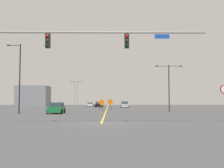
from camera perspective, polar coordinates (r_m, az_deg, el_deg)
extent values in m
plane|color=#444447|center=(19.59, -2.32, -8.46)|extent=(192.32, 192.32, 0.00)
cube|color=yellow|center=(72.95, -0.94, -4.94)|extent=(0.16, 106.84, 0.01)
cylinder|color=gray|center=(20.23, -5.28, 10.91)|extent=(17.54, 0.14, 0.14)
cube|color=black|center=(20.53, -13.55, 8.93)|extent=(0.34, 0.32, 1.05)
sphere|color=red|center=(20.45, -13.64, 9.99)|extent=(0.22, 0.22, 0.22)
sphere|color=#3C3106|center=(20.37, -13.66, 9.03)|extent=(0.22, 0.22, 0.22)
sphere|color=black|center=(20.30, -13.67, 8.07)|extent=(0.22, 0.22, 0.22)
cube|color=black|center=(20.05, 3.17, 9.14)|extent=(0.34, 0.32, 1.05)
sphere|color=red|center=(19.96, 3.20, 10.23)|extent=(0.22, 0.22, 0.22)
sphere|color=#3C3106|center=(19.88, 3.20, 9.25)|extent=(0.22, 0.22, 0.22)
sphere|color=black|center=(19.81, 3.21, 8.26)|extent=(0.22, 0.22, 0.22)
cube|color=#1447B7|center=(20.46, 10.64, 9.96)|extent=(1.10, 0.03, 0.32)
cylinder|color=gray|center=(92.37, -7.38, -2.00)|extent=(0.16, 0.16, 8.51)
cylinder|color=gray|center=(92.67, -7.79, 0.53)|extent=(1.40, 0.08, 0.08)
cube|color=#262628|center=(92.76, -8.22, 0.53)|extent=(0.44, 0.24, 0.14)
cylinder|color=gray|center=(92.50, -6.93, 0.53)|extent=(1.40, 0.08, 0.08)
cube|color=#262628|center=(92.42, -6.50, 0.53)|extent=(0.44, 0.24, 0.14)
cylinder|color=black|center=(36.67, -19.12, 1.08)|extent=(0.16, 0.16, 9.08)
cylinder|color=black|center=(37.52, -20.09, 7.77)|extent=(1.53, 0.08, 0.08)
cube|color=#262628|center=(37.78, -21.19, 7.72)|extent=(0.44, 0.24, 0.14)
cylinder|color=black|center=(43.16, 12.09, -0.88)|extent=(0.16, 0.16, 7.34)
cylinder|color=black|center=(43.27, 10.77, 3.77)|extent=(1.94, 0.08, 0.08)
cube|color=#262628|center=(43.09, 9.50, 3.79)|extent=(0.44, 0.24, 0.14)
cylinder|color=black|center=(43.69, 13.27, 3.73)|extent=(1.94, 0.08, 0.08)
cube|color=#262628|center=(43.93, 14.50, 3.71)|extent=(0.44, 0.24, 0.14)
cylinder|color=gray|center=(90.48, -7.92, -2.03)|extent=(0.16, 0.16, 8.30)
cylinder|color=gray|center=(90.77, -8.31, 0.50)|extent=(1.31, 0.08, 0.08)
cube|color=#262628|center=(90.86, -8.72, 0.50)|extent=(0.44, 0.24, 0.14)
cylinder|color=gray|center=(90.59, -7.49, 0.50)|extent=(1.31, 0.08, 0.08)
cube|color=#262628|center=(90.52, -7.07, 0.50)|extent=(0.44, 0.24, 0.14)
cube|color=orange|center=(51.51, -0.39, -3.86)|extent=(1.30, 0.32, 1.32)
cylinder|color=black|center=(51.58, -0.67, -5.05)|extent=(0.05, 0.05, 0.77)
cylinder|color=black|center=(51.47, -0.11, -5.05)|extent=(0.05, 0.05, 0.77)
cube|color=orange|center=(45.75, -2.27, -3.94)|extent=(1.21, 0.34, 1.24)
cylinder|color=black|center=(45.71, -2.57, -5.22)|extent=(0.05, 0.05, 0.77)
cylinder|color=black|center=(45.81, -1.98, -5.22)|extent=(0.05, 0.05, 0.77)
cube|color=white|center=(83.22, -4.68, -4.47)|extent=(1.84, 4.14, 0.56)
cube|color=#333D47|center=(83.42, -4.67, -4.12)|extent=(1.63, 2.06, 0.46)
cylinder|color=black|center=(81.85, -5.37, -4.56)|extent=(0.23, 0.64, 0.64)
cylinder|color=black|center=(81.74, -4.11, -4.57)|extent=(0.23, 0.64, 0.64)
cylinder|color=black|center=(84.72, -5.22, -4.53)|extent=(0.23, 0.64, 0.64)
cylinder|color=black|center=(84.61, -4.02, -4.54)|extent=(0.23, 0.64, 0.64)
cube|color=black|center=(71.40, -2.81, -4.57)|extent=(1.92, 4.12, 0.67)
cube|color=#333D47|center=(71.59, -2.80, -4.04)|extent=(1.70, 2.13, 0.63)
cylinder|color=black|center=(70.03, -3.64, -4.73)|extent=(0.23, 0.64, 0.64)
cylinder|color=black|center=(69.92, -2.13, -4.74)|extent=(0.23, 0.64, 0.64)
cylinder|color=black|center=(72.89, -3.47, -4.69)|extent=(0.23, 0.64, 0.64)
cylinder|color=black|center=(72.78, -2.02, -4.69)|extent=(0.23, 0.64, 0.64)
cube|color=#196B38|center=(35.94, -11.79, -5.34)|extent=(1.86, 4.01, 0.75)
cube|color=#333D47|center=(36.12, -11.72, -4.30)|extent=(1.62, 2.05, 0.55)
cylinder|color=black|center=(34.74, -13.58, -5.73)|extent=(0.24, 0.65, 0.64)
cylinder|color=black|center=(34.44, -10.75, -5.79)|extent=(0.24, 0.65, 0.64)
cylinder|color=black|center=(37.46, -12.76, -5.59)|extent=(0.24, 0.65, 0.64)
cylinder|color=black|center=(37.19, -10.12, -5.63)|extent=(0.24, 0.65, 0.64)
cube|color=#B7BABF|center=(66.65, 2.71, -4.61)|extent=(1.88, 4.17, 0.74)
cube|color=#333D47|center=(66.44, 2.72, -4.02)|extent=(1.64, 2.23, 0.63)
cylinder|color=black|center=(68.12, 3.42, -4.76)|extent=(0.24, 0.65, 0.64)
cylinder|color=black|center=(68.08, 1.95, -4.77)|extent=(0.24, 0.65, 0.64)
cylinder|color=black|center=(65.25, 3.51, -4.81)|extent=(0.24, 0.65, 0.64)
cylinder|color=black|center=(65.21, 1.97, -4.81)|extent=(0.24, 0.65, 0.64)
cube|color=gray|center=(84.07, -16.45, -2.52)|extent=(9.13, 7.16, 6.18)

